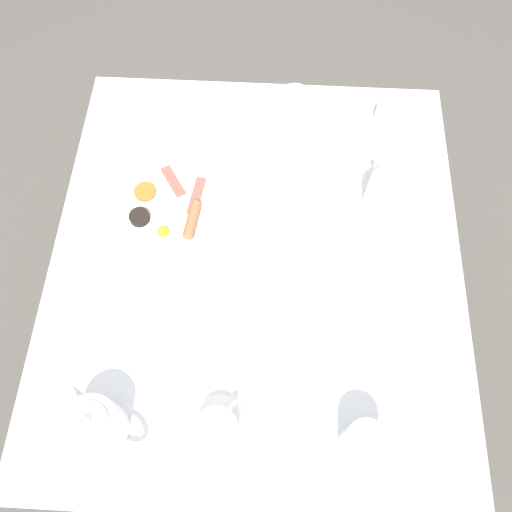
{
  "coord_description": "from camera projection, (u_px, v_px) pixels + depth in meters",
  "views": [
    {
      "loc": [
        -0.48,
        -0.03,
        1.82
      ],
      "look_at": [
        0.0,
        0.0,
        0.78
      ],
      "focal_mm": 35.0,
      "sensor_mm": 36.0,
      "label": 1
    }
  ],
  "objects": [
    {
      "name": "water_glass_tall",
      "position": [
        294.0,
        109.0,
        1.29
      ],
      "size": [
        0.08,
        0.08,
        0.1
      ],
      "color": "white",
      "rests_on": "table"
    },
    {
      "name": "teacup_with_saucer_right",
      "position": [
        217.0,
        430.0,
        0.98
      ],
      "size": [
        0.14,
        0.14,
        0.06
      ],
      "color": "white",
      "rests_on": "table"
    },
    {
      "name": "ground_plane",
      "position": [
        256.0,
        344.0,
        1.85
      ],
      "size": [
        8.0,
        8.0,
        0.0
      ],
      "primitive_type": "plane",
      "color": "#4C4742"
    },
    {
      "name": "teacup_with_saucer_left",
      "position": [
        391.0,
        117.0,
        1.31
      ],
      "size": [
        0.14,
        0.14,
        0.06
      ],
      "color": "white",
      "rests_on": "table"
    },
    {
      "name": "fork_by_plate",
      "position": [
        383.0,
        343.0,
        1.08
      ],
      "size": [
        0.18,
        0.05,
        0.0
      ],
      "rotation": [
        0.0,
        0.0,
        1.79
      ],
      "color": "silver",
      "rests_on": "table"
    },
    {
      "name": "water_glass_short",
      "position": [
        363.0,
        444.0,
        0.94
      ],
      "size": [
        0.08,
        0.08,
        0.1
      ],
      "color": "white",
      "rests_on": "table"
    },
    {
      "name": "knife_by_plate",
      "position": [
        195.0,
        120.0,
        1.33
      ],
      "size": [
        0.15,
        0.14,
        0.0
      ],
      "rotation": [
        0.0,
        0.0,
        3.96
      ],
      "color": "silver",
      "rests_on": "table"
    },
    {
      "name": "breakfast_plate",
      "position": [
        169.0,
        209.0,
        1.21
      ],
      "size": [
        0.28,
        0.28,
        0.04
      ],
      "color": "white",
      "rests_on": "table"
    },
    {
      "name": "teapot_near",
      "position": [
        96.0,
        426.0,
        0.96
      ],
      "size": [
        0.11,
        0.19,
        0.13
      ],
      "rotation": [
        0.0,
        0.0,
        1.18
      ],
      "color": "white",
      "rests_on": "table"
    },
    {
      "name": "teapot_far",
      "position": [
        388.0,
        194.0,
        1.18
      ],
      "size": [
        0.19,
        0.11,
        0.13
      ],
      "rotation": [
        0.0,
        0.0,
        3.39
      ],
      "color": "white",
      "rests_on": "table"
    },
    {
      "name": "creamer_jug",
      "position": [
        261.0,
        159.0,
        1.25
      ],
      "size": [
        0.09,
        0.06,
        0.05
      ],
      "color": "white",
      "rests_on": "table"
    },
    {
      "name": "table",
      "position": [
        256.0,
        272.0,
        1.23
      ],
      "size": [
        1.08,
        0.96,
        0.76
      ],
      "color": "silver",
      "rests_on": "ground_plane"
    }
  ]
}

